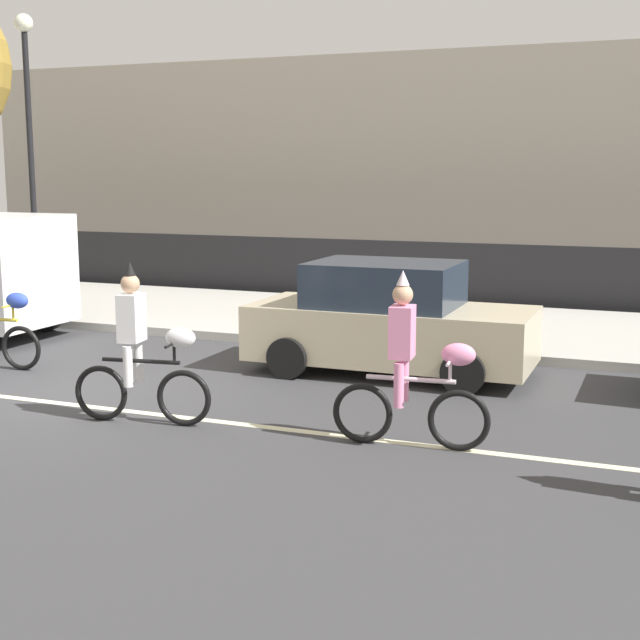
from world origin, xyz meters
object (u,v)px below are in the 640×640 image
Objects in this scene: parade_cyclist_zebra at (142,353)px; street_lamp_post at (29,118)px; parade_cyclist_pink at (412,371)px; parked_car_beige at (389,321)px.

parade_cyclist_zebra is 0.33× the size of street_lamp_post.
street_lamp_post reaches higher than parade_cyclist_zebra.
parade_cyclist_zebra and parade_cyclist_pink have the same top height.
parade_cyclist_zebra reaches higher than parked_car_beige.
parked_car_beige is 0.70× the size of street_lamp_post.
street_lamp_post reaches higher than parked_car_beige.
street_lamp_post reaches higher than parade_cyclist_pink.
parade_cyclist_zebra is 9.58m from street_lamp_post.
parade_cyclist_zebra is at bearing -175.08° from parade_cyclist_pink.
parade_cyclist_pink is 0.47× the size of parked_car_beige.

